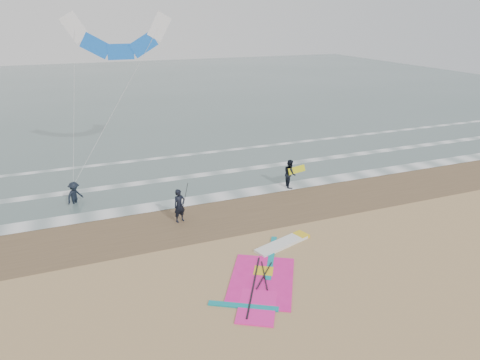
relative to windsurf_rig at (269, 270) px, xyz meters
name	(u,v)px	position (x,y,z in m)	size (l,w,h in m)	color
ground	(286,271)	(0.62, -0.31, -0.04)	(120.00, 120.00, 0.00)	tan
sea_water	(126,90)	(0.62, 47.69, -0.03)	(120.00, 80.00, 0.02)	#47605E
wet_sand_band	(234,212)	(0.62, 5.69, -0.03)	(120.00, 5.00, 0.01)	brown
foam_waterline	(209,183)	(0.62, 10.13, -0.01)	(120.00, 9.15, 0.02)	white
windsurf_rig	(269,270)	(0.00, 0.00, 0.00)	(5.97, 5.66, 0.14)	white
person_standing	(180,206)	(-2.28, 5.70, 0.83)	(0.63, 0.41, 1.73)	black
person_walking	(290,174)	(5.02, 7.80, 0.82)	(0.84, 0.65, 1.73)	black
person_wading	(74,190)	(-7.13, 9.94, 0.78)	(1.05, 0.61, 1.63)	black
held_pole	(185,197)	(-1.98, 5.70, 1.23)	(0.17, 0.86, 1.82)	black
carried_kiteboard	(297,170)	(5.42, 7.70, 1.06)	(1.30, 0.51, 0.39)	yellow
surf_kite	(119,40)	(-3.43, 14.38, 8.32)	(6.97, 4.53, 8.94)	white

